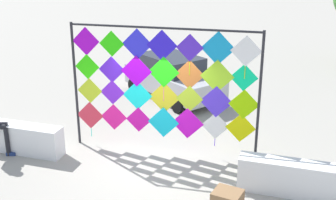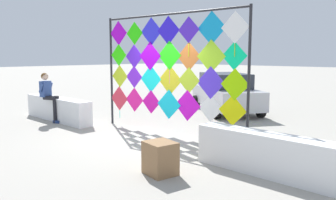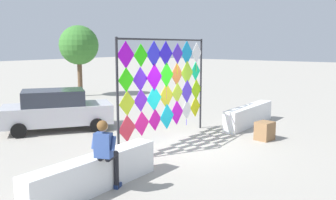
{
  "view_description": "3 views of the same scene",
  "coord_description": "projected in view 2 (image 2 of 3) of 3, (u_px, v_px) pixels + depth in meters",
  "views": [
    {
      "loc": [
        3.39,
        -9.16,
        5.24
      ],
      "look_at": [
        0.37,
        0.46,
        1.61
      ],
      "focal_mm": 46.87,
      "sensor_mm": 36.0,
      "label": 1
    },
    {
      "loc": [
        6.63,
        -5.99,
        2.21
      ],
      "look_at": [
        0.71,
        0.19,
        1.08
      ],
      "focal_mm": 36.6,
      "sensor_mm": 36.0,
      "label": 2
    },
    {
      "loc": [
        -9.18,
        -6.05,
        3.16
      ],
      "look_at": [
        -0.08,
        0.63,
        1.43
      ],
      "focal_mm": 39.05,
      "sensor_mm": 36.0,
      "label": 3
    }
  ],
  "objects": [
    {
      "name": "kite_display_rack",
      "position": [
        170.0,
        64.0,
        9.36
      ],
      "size": [
        4.86,
        0.4,
        3.35
      ],
      "color": "#232328",
      "rests_on": "ground"
    },
    {
      "name": "seated_vendor",
      "position": [
        49.0,
        93.0,
        11.28
      ],
      "size": [
        0.77,
        0.61,
        1.63
      ],
      "color": "black",
      "rests_on": "ground"
    },
    {
      "name": "cardboard_box_large",
      "position": [
        160.0,
        158.0,
        6.35
      ],
      "size": [
        0.63,
        0.59,
        0.62
      ],
      "primitive_type": "cube",
      "rotation": [
        0.0,
        0.0,
        -0.19
      ],
      "color": "olive",
      "rests_on": "ground"
    },
    {
      "name": "ground",
      "position": [
        144.0,
        138.0,
        9.12
      ],
      "size": [
        120.0,
        120.0,
        0.0
      ],
      "primitive_type": "plane",
      "color": "#9E998E"
    },
    {
      "name": "plaza_ledge_right",
      "position": [
        283.0,
        158.0,
        6.09
      ],
      "size": [
        3.47,
        0.48,
        0.78
      ],
      "primitive_type": "cube",
      "color": "white",
      "rests_on": "ground"
    },
    {
      "name": "plaza_ledge_left",
      "position": [
        58.0,
        109.0,
        11.62
      ],
      "size": [
        3.47,
        0.48,
        0.78
      ],
      "primitive_type": "cube",
      "color": "white",
      "rests_on": "ground"
    },
    {
      "name": "parked_car",
      "position": [
        226.0,
        92.0,
        13.32
      ],
      "size": [
        4.12,
        3.61,
        1.51
      ],
      "color": "#B7B7BC",
      "rests_on": "ground"
    }
  ]
}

